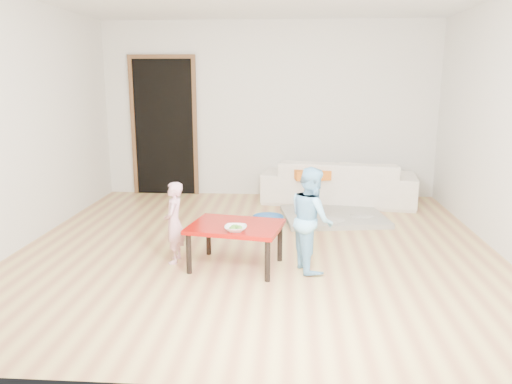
# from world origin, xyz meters

# --- Properties ---
(floor) EXTENTS (5.00, 5.00, 0.01)m
(floor) POSITION_xyz_m (0.00, 0.00, 0.00)
(floor) COLOR #B87C4F
(floor) RESTS_ON ground
(back_wall) EXTENTS (5.00, 0.02, 2.60)m
(back_wall) POSITION_xyz_m (0.00, 2.50, 1.30)
(back_wall) COLOR silver
(back_wall) RESTS_ON floor
(left_wall) EXTENTS (0.02, 5.00, 2.60)m
(left_wall) POSITION_xyz_m (-2.50, 0.00, 1.30)
(left_wall) COLOR silver
(left_wall) RESTS_ON floor
(right_wall) EXTENTS (0.02, 5.00, 2.60)m
(right_wall) POSITION_xyz_m (2.50, 0.00, 1.30)
(right_wall) COLOR silver
(right_wall) RESTS_ON floor
(doorway) EXTENTS (1.02, 0.08, 2.11)m
(doorway) POSITION_xyz_m (-1.60, 2.48, 1.02)
(doorway) COLOR brown
(doorway) RESTS_ON back_wall
(sofa) EXTENTS (2.24, 1.13, 0.63)m
(sofa) POSITION_xyz_m (1.03, 2.05, 0.31)
(sofa) COLOR white
(sofa) RESTS_ON floor
(cushion) EXTENTS (0.54, 0.50, 0.13)m
(cushion) POSITION_xyz_m (0.62, 1.77, 0.48)
(cushion) COLOR orange
(cushion) RESTS_ON sofa
(red_table) EXTENTS (0.94, 0.77, 0.42)m
(red_table) POSITION_xyz_m (-0.16, -0.59, 0.21)
(red_table) COLOR #950C08
(red_table) RESTS_ON floor
(bowl) EXTENTS (0.20, 0.20, 0.05)m
(bowl) POSITION_xyz_m (-0.14, -0.79, 0.45)
(bowl) COLOR white
(bowl) RESTS_ON red_table
(broccoli) EXTENTS (0.12, 0.12, 0.06)m
(broccoli) POSITION_xyz_m (-0.14, -0.79, 0.45)
(broccoli) COLOR #2D5919
(broccoli) RESTS_ON red_table
(child_pink) EXTENTS (0.20, 0.30, 0.80)m
(child_pink) POSITION_xyz_m (-0.78, -0.49, 0.40)
(child_pink) COLOR #D4607A
(child_pink) RESTS_ON floor
(child_blue) EXTENTS (0.49, 0.56, 0.98)m
(child_blue) POSITION_xyz_m (0.54, -0.58, 0.49)
(child_blue) COLOR #68C2F1
(child_blue) RESTS_ON floor
(basin) EXTENTS (0.38, 0.38, 0.12)m
(basin) POSITION_xyz_m (0.08, 0.80, 0.06)
(basin) COLOR #2A62A0
(basin) RESTS_ON floor
(blanket) EXTENTS (1.39, 1.22, 0.06)m
(blanket) POSITION_xyz_m (0.90, 1.17, 0.03)
(blanket) COLOR #B9B1A4
(blanket) RESTS_ON floor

